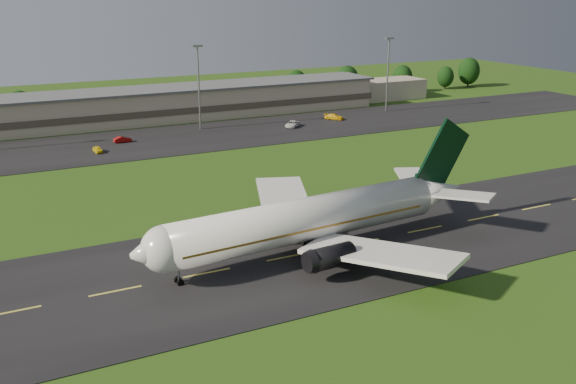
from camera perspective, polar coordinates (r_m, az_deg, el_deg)
name	(u,v)px	position (r m, az deg, el deg)	size (l,w,h in m)	color
ground	(360,243)	(88.02, 6.42, -4.52)	(360.00, 360.00, 0.00)	#254310
taxiway	(360,243)	(88.00, 6.42, -4.49)	(220.00, 30.00, 0.10)	black
apron	(191,138)	(150.75, -8.58, 4.80)	(260.00, 30.00, 0.10)	black
airliner	(311,219)	(82.72, 2.06, -2.43)	(51.29, 42.05, 15.57)	white
terminal	(185,103)	(174.52, -9.15, 7.83)	(145.00, 16.00, 8.40)	tan
light_mast_centre	(198,77)	(157.58, -7.97, 10.07)	(2.40, 1.20, 20.35)	gray
light_mast_east	(388,66)	(182.64, 8.88, 11.05)	(2.40, 1.20, 20.35)	gray
tree_line	(264,87)	(193.07, -2.17, 9.29)	(196.75, 9.60, 10.14)	black
service_vehicle_a	(98,149)	(140.90, -16.56, 3.64)	(1.50, 3.72, 1.27)	yellow
service_vehicle_b	(123,140)	(148.72, -14.49, 4.54)	(1.39, 3.97, 1.31)	maroon
service_vehicle_c	(292,124)	(160.38, 0.39, 6.06)	(2.51, 5.43, 1.51)	silver
service_vehicle_d	(334,117)	(170.21, 4.12, 6.69)	(2.10, 5.16, 1.50)	yellow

